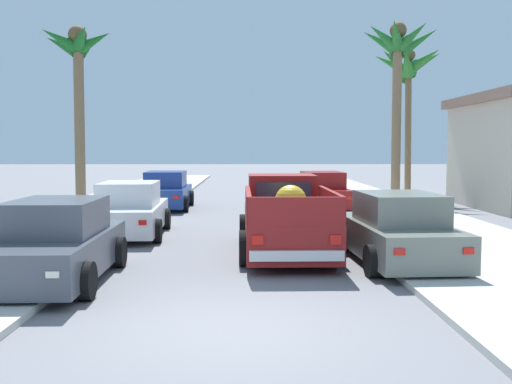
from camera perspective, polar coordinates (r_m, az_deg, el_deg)
ground_plane at (r=8.22m, az=-2.13°, el=-13.28°), size 160.00×160.00×0.00m
sidewalk_left at (r=20.76m, az=-16.63°, el=-2.52°), size 4.85×60.00×0.12m
sidewalk_right at (r=20.67m, az=13.90°, el=-2.49°), size 4.85×60.00×0.12m
curb_left at (r=20.50m, az=-13.87°, el=-2.57°), size 0.16×60.00×0.10m
curb_right at (r=20.43m, az=11.11°, el=-2.55°), size 0.16×60.00×0.10m
pickup_truck at (r=13.76m, az=2.96°, el=-2.73°), size 2.25×5.23×1.80m
car_left_near at (r=12.74m, az=13.90°, el=-3.78°), size 2.20×4.33×1.54m
car_right_near at (r=23.85m, az=-8.93°, el=0.07°), size 2.07×4.28×1.54m
car_left_mid at (r=23.41m, az=6.57°, el=0.01°), size 2.20×4.33×1.54m
car_right_mid at (r=16.65m, az=-12.44°, el=-1.85°), size 2.17×4.32×1.54m
car_left_far at (r=11.33m, az=-19.28°, el=-4.91°), size 2.07×4.28×1.54m
palm_tree_left_fore at (r=27.32m, az=13.95°, el=12.88°), size 3.67×3.88×8.14m
palm_tree_right_fore at (r=29.07m, az=14.82°, el=11.47°), size 3.35×3.68×7.29m
palm_tree_left_mid at (r=26.14m, az=-17.37°, el=11.92°), size 3.43×3.25×7.66m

